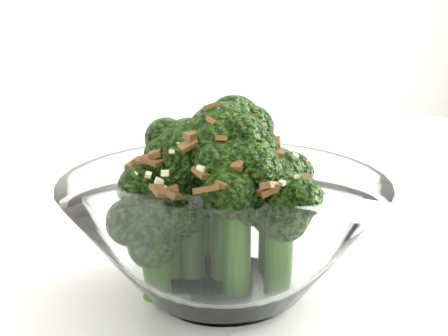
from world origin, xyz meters
name	(u,v)px	position (x,y,z in m)	size (l,w,h in m)	color
broccoli_dish	(223,223)	(-0.07, -0.09, 0.81)	(0.25, 0.25, 0.16)	white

